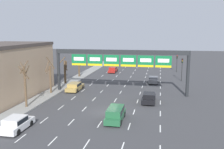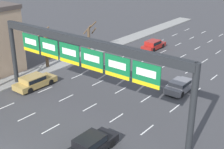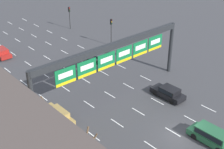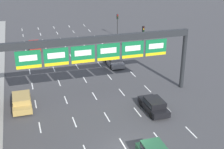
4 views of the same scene
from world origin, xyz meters
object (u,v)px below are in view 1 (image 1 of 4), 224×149
Objects in this scene: car_black at (149,97)px; tree_bare_third at (79,67)px; sign_gantry at (120,58)px; suv_green at (115,113)px; car_grey at (153,80)px; traffic_light_near_gantry at (177,60)px; car_gold at (75,86)px; car_red at (113,69)px; tree_bare_closest at (25,83)px; tree_bare_second at (65,70)px; traffic_light_mid_block at (182,65)px; tree_bare_furthest at (50,77)px; car_white at (16,123)px.

car_black is 24.37m from tree_bare_third.
sign_gantry is 4.69× the size of suv_green.
sign_gantry is 12.03m from car_grey.
car_grey is at bearing -109.88° from traffic_light_near_gantry.
suv_green is (9.52, -13.25, 0.13)m from car_gold.
car_grey is 14.10m from car_black.
car_red is at bearing -167.40° from traffic_light_near_gantry.
car_gold is 16.03m from car_grey.
traffic_light_near_gantry is (15.74, 3.52, 2.36)m from car_red.
car_red is 31.81m from tree_bare_closest.
car_gold is at bearing -53.72° from tree_bare_second.
traffic_light_mid_block is 0.78× the size of tree_bare_furthest.
sign_gantry is at bearing 137.54° from car_black.
car_white is at bearing -78.34° from tree_bare_furthest.
car_black is (12.98, -5.01, 0.00)m from car_gold.
traffic_light_near_gantry is 0.93× the size of tree_bare_third.
sign_gantry is 3.53× the size of tree_bare_closest.
tree_bare_third is (-3.38, 30.96, 1.57)m from car_white.
tree_bare_second is at bearing 154.69° from sign_gantry.
tree_bare_furthest reaches higher than car_black.
tree_bare_furthest is (-6.06, -23.27, 2.11)m from car_red.
tree_bare_furthest is (0.53, -7.85, 0.19)m from tree_bare_second.
traffic_light_near_gantry is (9.08, 37.28, 2.22)m from suv_green.
car_red is (-10.34, 11.42, 0.03)m from car_grey.
traffic_light_near_gantry is at bearing 66.08° from car_white.
suv_green is at bearing -103.69° from traffic_light_near_gantry.
car_black is at bearing -100.96° from traffic_light_near_gantry.
sign_gantry reaches higher than car_grey.
car_gold is at bearing -147.03° from traffic_light_mid_block.
traffic_light_mid_block is at bearing -88.67° from traffic_light_near_gantry.
car_black reaches higher than car_gold.
tree_bare_closest is at bearing -129.65° from car_grey.
car_gold is 13.47m from tree_bare_third.
tree_bare_furthest is at bearing -86.11° from tree_bare_second.
tree_bare_furthest is at bearing -129.14° from traffic_light_near_gantry.
traffic_light_near_gantry is 0.70× the size of tree_bare_closest.
traffic_light_near_gantry is 11.79m from traffic_light_mid_block.
car_white is 0.83× the size of tree_bare_second.
tree_bare_closest is (-5.99, -31.12, 2.70)m from car_red.
sign_gantry is 5.03× the size of car_black.
car_red is 18.21m from traffic_light_mid_block.
car_black is at bearing 19.18° from tree_bare_closest.
car_black is (13.03, 13.02, -0.03)m from car_white.
tree_bare_closest reaches higher than tree_bare_third.
traffic_light_near_gantry reaches higher than car_black.
sign_gantry is at bearing -25.31° from tree_bare_second.
tree_bare_second is (-22.34, -18.94, -0.44)m from traffic_light_near_gantry.
sign_gantry is 16.91m from traffic_light_mid_block.
car_gold is 0.78× the size of tree_bare_closest.
traffic_light_near_gantry is 29.29m from tree_bare_second.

